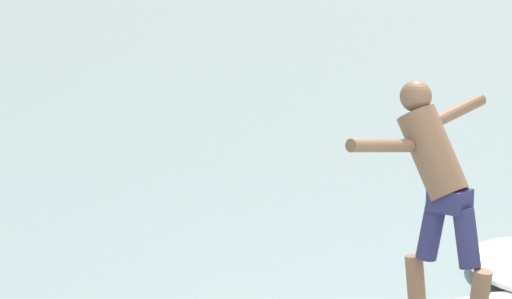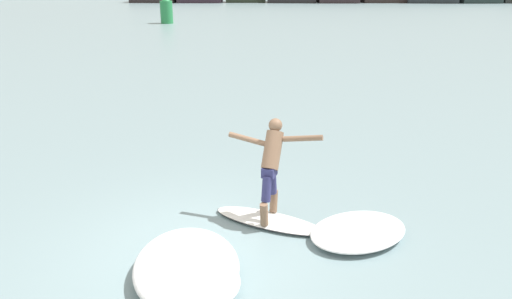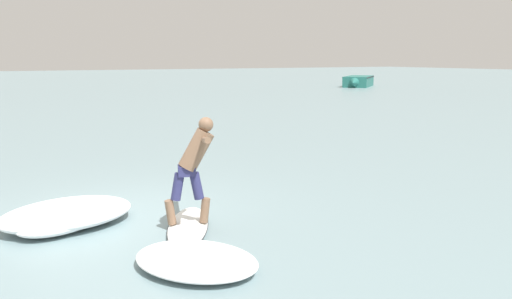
# 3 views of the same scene
# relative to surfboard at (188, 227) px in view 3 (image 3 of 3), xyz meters

# --- Properties ---
(ground_plane) EXTENTS (200.00, 200.00, 0.00)m
(ground_plane) POSITION_rel_surfboard_xyz_m (-1.11, -0.85, -0.05)
(ground_plane) COLOR gray
(surfboard) EXTENTS (2.11, 1.39, 0.23)m
(surfboard) POSITION_rel_surfboard_xyz_m (0.00, 0.00, 0.00)
(surfboard) COLOR white
(surfboard) RESTS_ON ground
(surfer) EXTENTS (1.54, 0.89, 1.63)m
(surfer) POSITION_rel_surfboard_xyz_m (0.00, 0.13, 1.01)
(surfer) COLOR brown
(surfer) RESTS_ON surfboard
(fishing_boat_near_jetty) EXTENTS (4.73, 5.11, 0.93)m
(fishing_boat_near_jetty) POSITION_rel_surfboard_xyz_m (-28.55, 27.29, 0.45)
(fishing_boat_near_jetty) COLOR #23685F
(fishing_boat_near_jetty) RESTS_ON ground
(wave_foam_at_tail) EXTENTS (1.73, 2.24, 0.36)m
(wave_foam_at_tail) POSITION_rel_surfboard_xyz_m (-1.15, -1.58, 0.13)
(wave_foam_at_tail) COLOR white
(wave_foam_at_tail) RESTS_ON ground
(wave_foam_at_nose) EXTENTS (1.50, 1.70, 0.29)m
(wave_foam_at_nose) POSITION_rel_surfboard_xyz_m (-0.93, -1.70, 0.09)
(wave_foam_at_nose) COLOR white
(wave_foam_at_nose) RESTS_ON ground
(wave_foam_beside) EXTENTS (2.04, 1.92, 0.21)m
(wave_foam_beside) POSITION_rel_surfboard_xyz_m (1.37, -0.41, 0.06)
(wave_foam_beside) COLOR white
(wave_foam_beside) RESTS_ON ground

